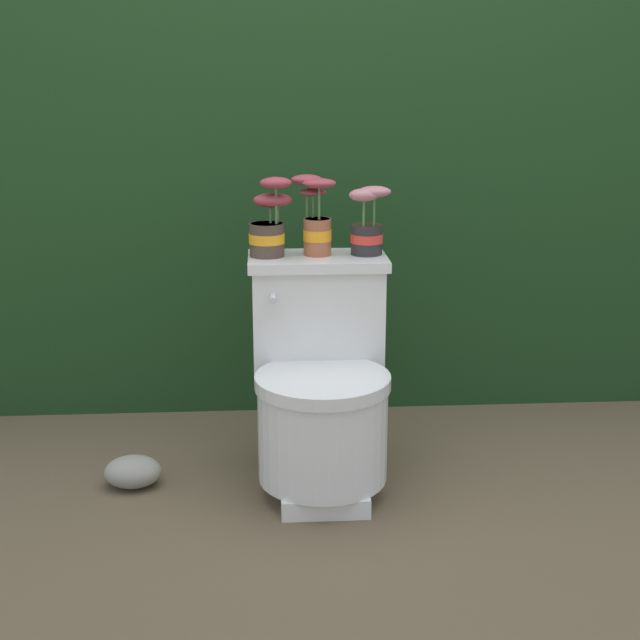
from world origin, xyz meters
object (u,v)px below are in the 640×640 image
object	(u,v)px
potted_plant_left	(269,225)
potted_plant_middle	(367,226)
potted_plant_midleft	(316,219)
garden_stone	(133,472)
toilet	(321,385)

from	to	relation	value
potted_plant_left	potted_plant_middle	world-z (taller)	potted_plant_left
potted_plant_midleft	potted_plant_middle	world-z (taller)	potted_plant_midleft
garden_stone	potted_plant_middle	bearing A→B (deg)	12.40
potted_plant_middle	toilet	bearing A→B (deg)	-133.69
toilet	potted_plant_midleft	bearing A→B (deg)	91.11
potted_plant_middle	potted_plant_midleft	bearing A→B (deg)	177.16
toilet	potted_plant_middle	bearing A→B (deg)	46.31
potted_plant_left	garden_stone	world-z (taller)	potted_plant_left
garden_stone	potted_plant_midleft	bearing A→B (deg)	16.38
potted_plant_middle	garden_stone	distance (m)	0.99
garden_stone	potted_plant_left	bearing A→B (deg)	20.33
potted_plant_left	garden_stone	xyz separation A→B (m)	(-0.41, -0.15, -0.70)
toilet	potted_plant_left	xyz separation A→B (m)	(-0.14, 0.15, 0.44)
potted_plant_midleft	potted_plant_middle	size ratio (longest dim) A/B	1.15
potted_plant_midleft	garden_stone	bearing A→B (deg)	-163.62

